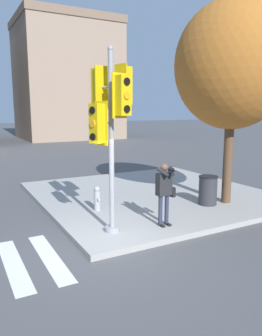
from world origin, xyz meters
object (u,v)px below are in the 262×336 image
at_px(trash_bin, 208,190).
at_px(fire_hydrant, 97,198).
at_px(street_tree, 233,65).
at_px(person_photographer, 165,189).
at_px(traffic_signal_pole, 111,111).

bearing_deg(trash_bin, fire_hydrant, 161.44).
bearing_deg(street_tree, fire_hydrant, 163.29).
height_order(person_photographer, fire_hydrant, person_photographer).
distance_m(street_tree, fire_hydrant, 5.89).
relative_size(person_photographer, fire_hydrant, 2.21).
bearing_deg(trash_bin, traffic_signal_pole, -169.52).
relative_size(traffic_signal_pole, street_tree, 0.70).
distance_m(person_photographer, fire_hydrant, 2.42).
xyz_separation_m(street_tree, trash_bin, (-0.72, 0.09, -3.93)).
bearing_deg(fire_hydrant, trash_bin, -18.56).
bearing_deg(street_tree, person_photographer, -164.45).
bearing_deg(person_photographer, traffic_signal_pole, 169.96).
bearing_deg(street_tree, traffic_signal_pole, -172.35).
height_order(person_photographer, trash_bin, person_photographer).
relative_size(street_tree, fire_hydrant, 8.48).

